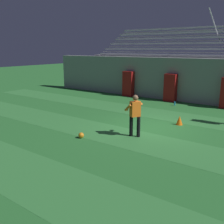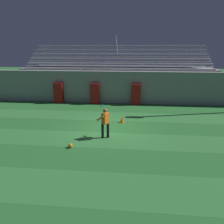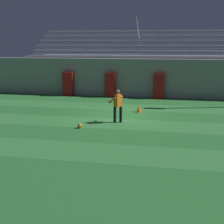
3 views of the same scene
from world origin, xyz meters
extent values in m
plane|color=#286B2D|center=(0.00, 0.00, 0.00)|extent=(80.00, 80.00, 0.00)
cube|color=#337A38|center=(0.00, -6.00, 0.00)|extent=(28.00, 2.10, 0.01)
cube|color=#337A38|center=(0.00, -1.80, 0.00)|extent=(28.00, 2.10, 0.01)
cube|color=#337A38|center=(0.00, 2.40, 0.00)|extent=(28.00, 2.10, 0.01)
cube|color=gray|center=(0.00, 6.50, 1.40)|extent=(24.00, 0.60, 2.80)
cube|color=maroon|center=(-1.78, 5.95, 0.90)|extent=(0.78, 0.44, 1.79)
cube|color=maroon|center=(-5.05, 5.95, 0.90)|extent=(0.78, 0.44, 1.79)
cube|color=gray|center=(0.00, 9.20, 1.45)|extent=(18.00, 4.60, 2.90)
cube|color=#B7B7BC|center=(0.00, 7.25, 2.95)|extent=(17.10, 0.36, 0.10)
cube|color=gray|center=(0.00, 7.05, 2.72)|extent=(17.10, 0.60, 0.04)
cube|color=#B7B7BC|center=(0.00, 7.95, 3.35)|extent=(17.10, 0.36, 0.10)
cube|color=gray|center=(0.00, 7.75, 3.12)|extent=(17.10, 0.60, 0.04)
cube|color=#B7B7BC|center=(0.00, 8.65, 3.75)|extent=(17.10, 0.36, 0.10)
cube|color=gray|center=(0.00, 8.45, 3.52)|extent=(17.10, 0.60, 0.04)
cube|color=#B7B7BC|center=(0.00, 9.35, 4.15)|extent=(17.10, 0.36, 0.10)
cube|color=gray|center=(0.00, 9.15, 3.92)|extent=(17.10, 0.60, 0.04)
cube|color=#B7B7BC|center=(0.00, 10.05, 4.55)|extent=(17.10, 0.36, 0.10)
cube|color=gray|center=(0.00, 9.85, 4.32)|extent=(17.10, 0.60, 0.04)
cube|color=#B7B7BC|center=(0.00, 10.75, 4.95)|extent=(17.10, 0.36, 0.10)
cube|color=gray|center=(0.00, 10.55, 4.72)|extent=(17.10, 0.60, 0.04)
cylinder|color=#B7B7BC|center=(-0.06, 8.75, 4.80)|extent=(0.06, 3.33, 2.05)
cylinder|color=black|center=(-0.08, -1.54, 0.41)|extent=(0.19, 0.19, 0.82)
cylinder|color=black|center=(0.21, -1.45, 0.41)|extent=(0.19, 0.19, 0.82)
cube|color=orange|center=(0.06, -1.49, 1.12)|extent=(0.40, 0.45, 0.60)
sphere|color=brown|center=(0.06, -1.49, 1.56)|extent=(0.22, 0.22, 0.22)
cylinder|color=orange|center=(-0.18, -1.63, 1.17)|extent=(0.46, 0.31, 0.37)
cylinder|color=orange|center=(0.06, -1.22, 1.17)|extent=(0.46, 0.31, 0.37)
cube|color=silver|center=(-0.33, -1.50, 1.04)|extent=(0.15, 0.15, 0.08)
cube|color=silver|center=(-0.13, -1.15, 1.04)|extent=(0.15, 0.15, 0.08)
sphere|color=orange|center=(-1.51, -2.90, 0.11)|extent=(0.22, 0.22, 0.22)
cone|color=orange|center=(0.86, 1.10, 0.21)|extent=(0.30, 0.30, 0.42)
cylinder|color=#1E8CD8|center=(-0.99, 4.91, 0.12)|extent=(0.07, 0.07, 0.24)
camera|label=1|loc=(5.20, -10.00, 3.42)|focal=42.00mm
camera|label=2|loc=(1.49, -12.57, 4.82)|focal=35.00mm
camera|label=3|loc=(2.65, -16.57, 3.93)|focal=50.00mm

